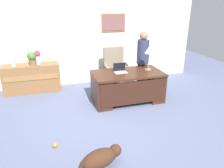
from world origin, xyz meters
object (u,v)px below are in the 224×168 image
at_px(laptop, 120,70).
at_px(potted_plant, 32,58).
at_px(vase_empty, 13,61).
at_px(person_standing, 142,61).
at_px(armchair, 115,70).
at_px(desk_lamp, 149,51).
at_px(credenza, 32,78).
at_px(vase_with_flowers, 38,57).
at_px(dog_toy_ball, 55,145).
at_px(desk, 128,86).
at_px(dog_lying, 101,158).

height_order(laptop, potted_plant, potted_plant).
bearing_deg(vase_empty, person_standing, -12.60).
bearing_deg(armchair, desk_lamp, -58.13).
bearing_deg(vase_empty, credenza, -0.18).
xyz_separation_m(person_standing, vase_with_flowers, (-2.82, 0.78, 0.14)).
height_order(vase_with_flowers, dog_toy_ball, vase_with_flowers).
xyz_separation_m(desk, person_standing, (0.65, 0.60, 0.45)).
bearing_deg(laptop, dog_lying, -114.90).
xyz_separation_m(credenza, desk_lamp, (2.98, -1.29, 0.86)).
distance_m(credenza, vase_with_flowers, 0.65).
xyz_separation_m(laptop, vase_with_flowers, (-1.99, 1.26, 0.18)).
xyz_separation_m(armchair, laptop, (-0.16, -0.95, 0.31)).
xyz_separation_m(vase_with_flowers, vase_empty, (-0.65, 0.00, -0.08)).
height_order(person_standing, vase_with_flowers, person_standing).
bearing_deg(dog_toy_ball, vase_empty, 107.91).
distance_m(person_standing, desk_lamp, 0.65).
xyz_separation_m(desk, potted_plant, (-2.33, 1.37, 0.58)).
distance_m(desk, credenza, 2.76).
height_order(desk, desk_lamp, desk_lamp).
bearing_deg(dog_toy_ball, vase_with_flowers, 95.25).
xyz_separation_m(person_standing, dog_lying, (-1.87, -2.74, -0.72)).
relative_size(desk, person_standing, 1.04).
bearing_deg(desk_lamp, credenza, 156.64).
bearing_deg(desk, potted_plant, 149.43).
distance_m(credenza, armchair, 2.40).
bearing_deg(armchair, dog_toy_ball, -127.00).
distance_m(credenza, person_standing, 3.18).
relative_size(armchair, potted_plant, 3.31).
xyz_separation_m(dog_lying, desk_lamp, (1.80, 2.23, 1.11)).
distance_m(desk, desk_lamp, 1.03).
height_order(vase_with_flowers, potted_plant, vase_with_flowers).
bearing_deg(potted_plant, dog_lying, -72.55).
xyz_separation_m(credenza, vase_empty, (-0.43, 0.00, 0.54)).
bearing_deg(dog_lying, armchair, 69.42).
relative_size(potted_plant, dog_toy_ball, 4.09).
distance_m(dog_lying, vase_with_flowers, 3.74).
xyz_separation_m(desk_lamp, vase_with_flowers, (-2.76, 1.29, -0.25)).
xyz_separation_m(dog_lying, vase_empty, (-1.60, 3.51, 0.78)).
xyz_separation_m(person_standing, dog_toy_ball, (-2.56, -2.05, -0.83)).
bearing_deg(dog_toy_ball, armchair, 53.00).
height_order(armchair, laptop, armchair).
height_order(vase_empty, dog_toy_ball, vase_empty).
distance_m(armchair, vase_empty, 2.85).
bearing_deg(vase_with_flowers, laptop, -32.32).
relative_size(armchair, vase_with_flowers, 3.07).
distance_m(dog_lying, vase_empty, 3.94).
xyz_separation_m(person_standing, laptop, (-0.83, -0.49, -0.04)).
relative_size(credenza, desk_lamp, 2.47).
xyz_separation_m(laptop, vase_empty, (-2.65, 1.26, 0.11)).
distance_m(armchair, dog_toy_ball, 3.18).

